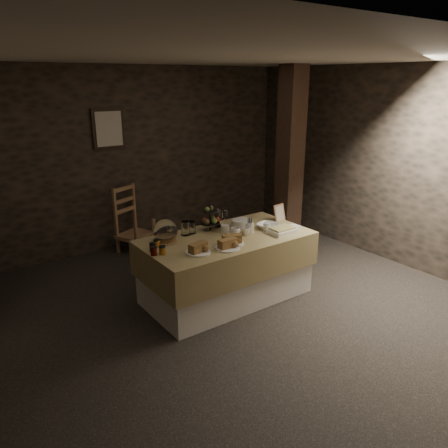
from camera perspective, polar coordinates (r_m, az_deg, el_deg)
ground_plane at (r=4.84m, az=-0.42°, el=-11.35°), size 5.50×5.00×0.01m
room_shell at (r=4.28m, az=-0.47°, el=7.10°), size 5.52×5.02×2.60m
buffet_table at (r=4.95m, az=0.32°, el=-5.08°), size 1.88×1.00×0.74m
chair at (r=6.47m, az=-11.78°, el=0.22°), size 0.58×0.57×0.75m
timber_column at (r=6.47m, az=8.60°, el=8.42°), size 0.30×0.30×2.60m
framed_picture at (r=6.35m, az=-14.85°, el=11.94°), size 0.45×0.04×0.55m
plate_stack_a at (r=5.09m, az=2.05°, el=-0.00°), size 0.19×0.19×0.10m
plate_stack_b at (r=5.16m, az=2.54°, el=0.18°), size 0.20×0.20×0.08m
cutlery_holder at (r=4.92m, az=3.35°, el=-0.54°), size 0.10×0.10×0.12m
cup_a at (r=4.85m, az=1.46°, el=-1.01°), size 0.12×0.12×0.09m
cup_b at (r=4.87m, az=2.90°, el=-0.98°), size 0.11×0.11×0.08m
mug_c at (r=4.93m, az=0.13°, el=-0.66°), size 0.09×0.09×0.09m
mug_d at (r=5.04m, az=5.60°, el=-0.34°), size 0.08×0.08×0.09m
bowl at (r=5.11m, az=5.69°, el=-0.26°), size 0.29×0.29×0.06m
cake_dome at (r=4.69m, az=-7.65°, el=-1.08°), size 0.26×0.26×0.26m
fruit_stand at (r=5.00m, az=-1.74°, el=0.58°), size 0.23×0.23×0.32m
bread_platter_left at (r=4.38m, az=-3.39°, el=-3.30°), size 0.26×0.26×0.11m
bread_platter_center at (r=4.48m, az=0.48°, el=-2.75°), size 0.26×0.26×0.11m
bread_platter_right at (r=4.60m, az=1.02°, el=-2.17°), size 0.26×0.26×0.11m
jam_jars at (r=4.45m, az=-8.83°, el=-3.18°), size 0.18×0.26×0.07m
tart_dish at (r=4.97m, az=7.57°, el=-0.83°), size 0.30×0.22×0.07m
square_dish at (r=5.11m, az=9.03°, el=-0.49°), size 0.14×0.14×0.04m
menu_frame at (r=5.41m, az=7.26°, el=1.42°), size 0.18×0.09×0.22m
storage_jar_a at (r=4.87m, az=-5.05°, el=-0.56°), size 0.10×0.10×0.16m
storage_jar_b at (r=4.92m, az=-4.26°, el=-0.45°), size 0.09×0.09×0.14m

